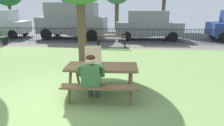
{
  "coord_description": "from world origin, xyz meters",
  "views": [
    {
      "loc": [
        1.62,
        -4.09,
        2.22
      ],
      "look_at": [
        1.16,
        1.02,
        0.75
      ],
      "focal_mm": 31.78,
      "sensor_mm": 36.0,
      "label": 1
    }
  ],
  "objects": [
    {
      "name": "parked_car_left",
      "position": [
        -7.86,
        9.85,
        1.01
      ],
      "size": [
        3.94,
        1.91,
        1.98
      ],
      "color": "#B6BDBB",
      "rests_on": "ground"
    },
    {
      "name": "picnic_table_foreground",
      "position": [
        0.93,
        0.67,
        0.6
      ],
      "size": [
        1.85,
        1.55,
        0.79
      ],
      "color": "brown",
      "rests_on": "ground"
    },
    {
      "name": "pizza_box_open",
      "position": [
        0.7,
        0.68,
        0.88
      ],
      "size": [
        0.48,
        0.5,
        0.48
      ],
      "color": "tan",
      "rests_on": "picnic_table_foreground"
    },
    {
      "name": "parked_car_right",
      "position": [
        2.85,
        9.85,
        1.01
      ],
      "size": [
        4.42,
        1.94,
        1.94
      ],
      "color": "gray",
      "rests_on": "ground"
    },
    {
      "name": "adult_at_table",
      "position": [
        0.76,
        0.17,
        0.66
      ],
      "size": [
        0.62,
        0.6,
        1.19
      ],
      "color": "#3E3E3E",
      "rests_on": "ground"
    },
    {
      "name": "cobblestone_walkway",
      "position": [
        0.0,
        7.16,
        -0.0
      ],
      "size": [
        28.0,
        1.4,
        0.01
      ],
      "primitive_type": "cube",
      "color": "slate"
    },
    {
      "name": "street_asphalt",
      "position": [
        0.0,
        11.36,
        -0.01
      ],
      "size": [
        28.0,
        7.01,
        0.01
      ],
      "primitive_type": "cube",
      "color": "#515154"
    },
    {
      "name": "park_bench_center",
      "position": [
        0.59,
        7.02,
        0.42
      ],
      "size": [
        1.61,
        0.5,
        0.85
      ],
      "color": "brown",
      "rests_on": "ground"
    },
    {
      "name": "parked_car_center",
      "position": [
        -2.43,
        9.85,
        1.31
      ],
      "size": [
        4.77,
        2.23,
        2.46
      ],
      "color": "gray",
      "rests_on": "ground"
    },
    {
      "name": "iron_fence_streetside",
      "position": [
        -0.0,
        7.86,
        0.5
      ],
      "size": [
        21.77,
        0.03,
        0.99
      ],
      "color": "black",
      "rests_on": "ground"
    },
    {
      "name": "ground",
      "position": [
        0.0,
        1.93,
        -0.01
      ],
      "size": [
        28.0,
        11.86,
        0.02
      ],
      "primitive_type": "cube",
      "color": "#71904E"
    }
  ]
}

